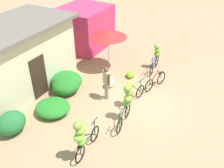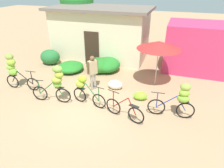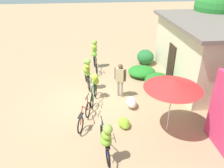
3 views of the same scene
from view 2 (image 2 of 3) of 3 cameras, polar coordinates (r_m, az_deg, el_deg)
The scene contains 16 objects.
ground_plane at distance 8.24m, azimuth -7.83°, elevation -6.15°, with size 60.00×60.00×0.00m, color tan.
building_low at distance 13.03m, azimuth -3.23°, elevation 14.55°, with size 6.25×3.46×3.16m.
shop_pink at distance 12.14m, azimuth 22.98°, elevation 9.88°, with size 3.20×2.80×2.56m, color #D13463.
hedge_bush_front_left at distance 12.67m, azimuth -17.44°, elevation 7.47°, with size 1.19×1.03×0.89m, color #266D34.
hedge_bush_front_right at distance 11.35m, azimuth -11.93°, elevation 4.84°, with size 1.44×1.53×0.52m, color #267D27.
hedge_bush_mid at distance 11.03m, azimuth -3.76°, elevation 5.47°, with size 1.44×1.34×0.79m, color #257424.
hedge_bush_by_door at distance 11.12m, azimuth -1.51°, elevation 5.62°, with size 1.48×1.59×0.75m, color #257B28.
market_umbrella at distance 9.24m, azimuth 13.47°, elevation 10.91°, with size 2.00×2.00×2.18m.
bicycle_leftmost at distance 10.06m, azimuth -26.53°, elevation 3.94°, with size 1.73×0.45×1.68m.
bicycle_near_pile at distance 8.21m, azimuth -15.94°, elevation 0.69°, with size 1.69×0.46×1.65m.
bicycle_center_loaded at distance 8.05m, azimuth -8.03°, elevation -1.10°, with size 1.57×0.50×1.24m.
bicycle_by_shop at distance 7.29m, azimuth 3.55°, elevation -7.50°, with size 1.58×0.53×0.99m.
bicycle_rightmost at distance 7.47m, azimuth 18.97°, elevation -3.94°, with size 1.71×0.40×1.42m.
banana_pile_on_ground at distance 8.58m, azimuth 8.17°, elevation -3.46°, with size 0.72×0.58×0.35m.
produce_sack at distance 9.27m, azimuth 0.93°, elevation -0.19°, with size 0.70×0.44×0.44m, color silver.
person_vendor at distance 8.92m, azimuth -5.59°, elevation 4.18°, with size 0.39×0.50×1.65m.
Camera 2 is at (3.22, -6.07, 4.55)m, focal length 31.63 mm.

